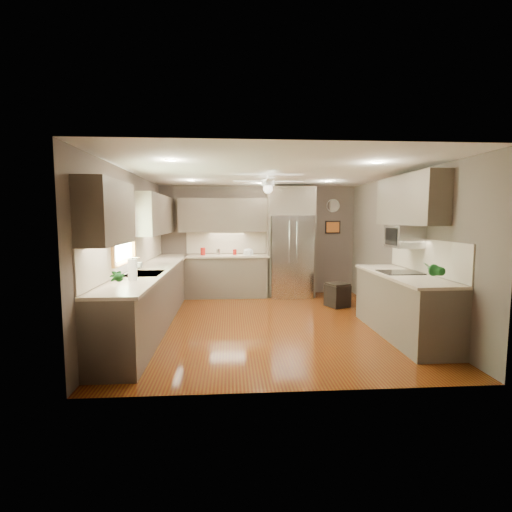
{
  "coord_description": "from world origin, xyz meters",
  "views": [
    {
      "loc": [
        -0.64,
        -6.07,
        1.76
      ],
      "look_at": [
        -0.18,
        0.6,
        1.08
      ],
      "focal_mm": 26.0,
      "sensor_mm": 36.0,
      "label": 1
    }
  ],
  "objects": [
    {
      "name": "framed_print",
      "position": [
        1.75,
        2.48,
        1.55
      ],
      "size": [
        0.36,
        0.03,
        0.3
      ],
      "color": "black",
      "rests_on": "wall_back"
    },
    {
      "name": "window",
      "position": [
        -2.22,
        -0.5,
        1.55
      ],
      "size": [
        0.05,
        1.12,
        0.92
      ],
      "color": "#BFF2B2",
      "rests_on": "wall_left"
    },
    {
      "name": "paper_towel",
      "position": [
        -1.94,
        -1.13,
        1.08
      ],
      "size": [
        0.12,
        0.12,
        0.3
      ],
      "color": "white",
      "rests_on": "left_run"
    },
    {
      "name": "floor",
      "position": [
        0.0,
        0.0,
        0.0
      ],
      "size": [
        5.0,
        5.0,
        0.0
      ],
      "primitive_type": "plane",
      "color": "#53190B",
      "rests_on": "ground"
    },
    {
      "name": "bowl",
      "position": [
        -0.25,
        2.17,
        0.97
      ],
      "size": [
        0.3,
        0.3,
        0.06
      ],
      "primitive_type": "imported",
      "rotation": [
        0.0,
        0.0,
        -0.37
      ],
      "color": "#B5AE88",
      "rests_on": "back_run"
    },
    {
      "name": "wall_left",
      "position": [
        -2.25,
        0.0,
        1.25
      ],
      "size": [
        0.0,
        5.0,
        5.0
      ],
      "primitive_type": "plane",
      "rotation": [
        1.57,
        0.0,
        1.57
      ],
      "color": "brown",
      "rests_on": "ground"
    },
    {
      "name": "recessed_lights",
      "position": [
        -0.04,
        0.4,
        2.49
      ],
      "size": [
        2.84,
        3.14,
        0.01
      ],
      "color": "white",
      "rests_on": "ceiling"
    },
    {
      "name": "wall_clock",
      "position": [
        1.75,
        2.48,
        2.05
      ],
      "size": [
        0.3,
        0.03,
        0.3
      ],
      "color": "white",
      "rests_on": "wall_back"
    },
    {
      "name": "microwave",
      "position": [
        2.03,
        -0.55,
        1.48
      ],
      "size": [
        0.43,
        0.55,
        0.34
      ],
      "color": "silver",
      "rests_on": "wall_right"
    },
    {
      "name": "right_run",
      "position": [
        1.93,
        -0.8,
        0.48
      ],
      "size": [
        0.7,
        2.2,
        1.45
      ],
      "color": "brown",
      "rests_on": "ground"
    },
    {
      "name": "ceiling",
      "position": [
        0.0,
        0.0,
        2.5
      ],
      "size": [
        5.0,
        5.0,
        0.0
      ],
      "primitive_type": "plane",
      "rotation": [
        3.14,
        0.0,
        0.0
      ],
      "color": "white",
      "rests_on": "ground"
    },
    {
      "name": "sink",
      "position": [
        -1.93,
        -0.5,
        0.91
      ],
      "size": [
        0.5,
        0.7,
        0.32
      ],
      "color": "silver",
      "rests_on": "left_run"
    },
    {
      "name": "canister_a",
      "position": [
        -1.26,
        2.21,
        1.02
      ],
      "size": [
        0.12,
        0.12,
        0.18
      ],
      "primitive_type": "cylinder",
      "rotation": [
        0.0,
        0.0,
        0.05
      ],
      "color": "maroon",
      "rests_on": "back_run"
    },
    {
      "name": "ceiling_fan",
      "position": [
        -0.0,
        0.3,
        2.33
      ],
      "size": [
        1.18,
        1.18,
        0.32
      ],
      "color": "white",
      "rests_on": "ceiling"
    },
    {
      "name": "stool",
      "position": [
        1.47,
        1.05,
        0.24
      ],
      "size": [
        0.5,
        0.5,
        0.46
      ],
      "color": "black",
      "rests_on": "ground"
    },
    {
      "name": "potted_plant_left",
      "position": [
        -1.94,
        -1.81,
        1.1
      ],
      "size": [
        0.2,
        0.16,
        0.32
      ],
      "primitive_type": "imported",
      "rotation": [
        0.0,
        0.0,
        0.35
      ],
      "color": "#195A1F",
      "rests_on": "left_run"
    },
    {
      "name": "potted_plant_right",
      "position": [
        1.9,
        -1.61,
        1.11
      ],
      "size": [
        0.22,
        0.19,
        0.35
      ],
      "primitive_type": "imported",
      "rotation": [
        0.0,
        0.0,
        0.25
      ],
      "color": "#195A1F",
      "rests_on": "right_run"
    },
    {
      "name": "wall_front",
      "position": [
        0.0,
        -2.5,
        1.25
      ],
      "size": [
        4.5,
        0.0,
        4.5
      ],
      "primitive_type": "plane",
      "rotation": [
        -1.57,
        0.0,
        0.0
      ],
      "color": "brown",
      "rests_on": "ground"
    },
    {
      "name": "canister_b",
      "position": [
        -0.92,
        2.21,
        1.01
      ],
      "size": [
        0.11,
        0.11,
        0.13
      ],
      "primitive_type": "cylinder",
      "rotation": [
        0.0,
        0.0,
        -0.29
      ],
      "color": "silver",
      "rests_on": "back_run"
    },
    {
      "name": "refrigerator",
      "position": [
        0.7,
        2.16,
        1.19
      ],
      "size": [
        1.06,
        0.75,
        2.45
      ],
      "color": "silver",
      "rests_on": "ground"
    },
    {
      "name": "canister_d",
      "position": [
        -0.55,
        2.24,
        1.0
      ],
      "size": [
        0.11,
        0.11,
        0.13
      ],
      "primitive_type": "cylinder",
      "rotation": [
        0.0,
        0.0,
        0.34
      ],
      "color": "maroon",
      "rests_on": "back_run"
    },
    {
      "name": "wall_back",
      "position": [
        0.0,
        2.5,
        1.25
      ],
      "size": [
        4.5,
        0.0,
        4.5
      ],
      "primitive_type": "plane",
      "rotation": [
        1.57,
        0.0,
        0.0
      ],
      "color": "brown",
      "rests_on": "ground"
    },
    {
      "name": "wall_right",
      "position": [
        2.25,
        0.0,
        1.25
      ],
      "size": [
        0.0,
        5.0,
        5.0
      ],
      "primitive_type": "plane",
      "rotation": [
        1.57,
        0.0,
        -1.57
      ],
      "color": "brown",
      "rests_on": "ground"
    },
    {
      "name": "soap_bottle",
      "position": [
        -2.08,
        -0.18,
        1.03
      ],
      "size": [
        0.09,
        0.09,
        0.18
      ],
      "primitive_type": "imported",
      "rotation": [
        0.0,
        0.0,
        -0.06
      ],
      "color": "white",
      "rests_on": "left_run"
    },
    {
      "name": "uppers",
      "position": [
        -0.74,
        0.71,
        1.87
      ],
      "size": [
        4.5,
        4.7,
        0.95
      ],
      "color": "brown",
      "rests_on": "wall_left"
    },
    {
      "name": "left_run",
      "position": [
        -1.95,
        0.15,
        0.48
      ],
      "size": [
        0.65,
        4.7,
        1.45
      ],
      "color": "brown",
      "rests_on": "ground"
    },
    {
      "name": "back_run",
      "position": [
        -0.72,
        2.2,
        0.48
      ],
      "size": [
        1.85,
        0.65,
        1.45
      ],
      "color": "brown",
      "rests_on": "ground"
    }
  ]
}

